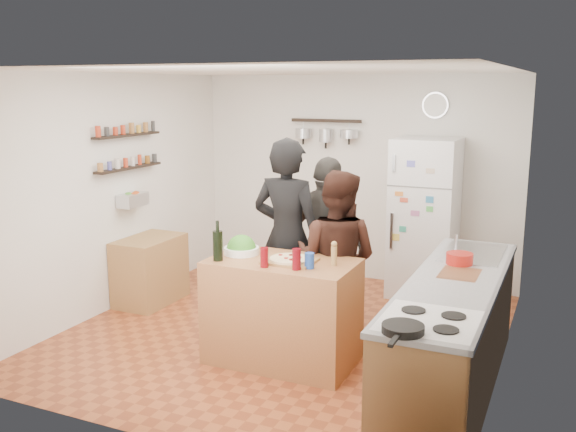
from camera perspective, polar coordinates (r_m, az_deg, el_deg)
The scene contains 26 objects.
room_shell at distance 6.35m, azimuth 1.07°, elevation 1.36°, with size 4.20×4.20×4.20m.
prep_island at distance 5.61m, azimuth -0.51°, elevation -8.46°, with size 1.25×0.72×0.91m, color #9D6539.
pizza_board at distance 5.42m, azimuth 0.16°, elevation -4.03°, with size 0.42×0.34×0.02m, color brown.
pizza at distance 5.41m, azimuth 0.16°, elevation -3.83°, with size 0.34×0.34×0.02m, color #CDB087.
salad_bowl at distance 5.69m, azimuth -4.16°, elevation -3.08°, with size 0.31×0.31×0.06m, color white.
wine_bottle at distance 5.47m, azimuth -6.26°, elevation -2.65°, with size 0.08×0.08×0.26m, color black.
wine_glass_near at distance 5.26m, azimuth -2.12°, elevation -3.70°, with size 0.07×0.07×0.16m, color #63080D.
wine_glass_far at distance 5.18m, azimuth 0.76°, elevation -3.87°, with size 0.07×0.07×0.17m, color #5A070F.
pepper_mill at distance 5.33m, azimuth 4.11°, elevation -3.54°, with size 0.05×0.05×0.16m, color olive.
salt_canister at distance 5.23m, azimuth 1.91°, elevation -3.99°, with size 0.08×0.08×0.13m, color navy.
person_left at distance 6.10m, azimuth -0.07°, elevation -1.92°, with size 0.69×0.46×1.90m, color black.
person_center at distance 5.86m, azimuth 4.32°, elevation -3.88°, with size 0.80×0.62×1.64m, color black.
person_back at distance 6.39m, azimuth 3.51°, elevation -2.30°, with size 0.99×0.41×1.69m, color #2D2A28.
counter_run at distance 5.24m, azimuth 14.42°, elevation -10.40°, with size 0.63×2.63×0.90m, color #9E7042.
stove_top at distance 4.20m, azimuth 12.42°, elevation -9.16°, with size 0.60×0.62×0.02m, color white.
skillet at distance 3.96m, azimuth 10.18°, elevation -9.82°, with size 0.26×0.26×0.05m, color black.
sink at distance 5.89m, azimuth 16.10°, elevation -3.25°, with size 0.50×0.80×0.03m, color silver.
cutting_board at distance 5.25m, azimuth 15.00°, elevation -5.06°, with size 0.30×0.40×0.02m, color #965936.
red_bowl at distance 5.51m, azimuth 15.00°, elevation -3.67°, with size 0.22×0.22×0.09m, color #9F1912.
fridge at distance 7.42m, azimuth 12.02°, elevation -0.16°, with size 0.70×0.68×1.80m, color white.
wall_clock at distance 7.59m, azimuth 12.97°, elevation 9.58°, with size 0.30×0.30×0.03m, color silver.
spice_shelf_lower at distance 7.14m, azimuth -13.96°, elevation 4.18°, with size 0.12×1.00×0.03m, color black.
spice_shelf_upper at distance 7.10m, azimuth -14.10°, elevation 6.98°, with size 0.12×1.00×0.03m, color black.
produce_basket at distance 7.17m, azimuth -13.64°, elevation 1.40°, with size 0.18×0.35×0.14m, color silver.
side_table at distance 7.28m, azimuth -12.16°, elevation -4.72°, with size 0.50×0.80×0.73m, color #AA7E47.
pot_rack at distance 7.89m, azimuth 3.40°, elevation 8.46°, with size 0.90×0.04×0.04m, color black.
Camera 1 is at (2.46, -5.36, 2.38)m, focal length 40.00 mm.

